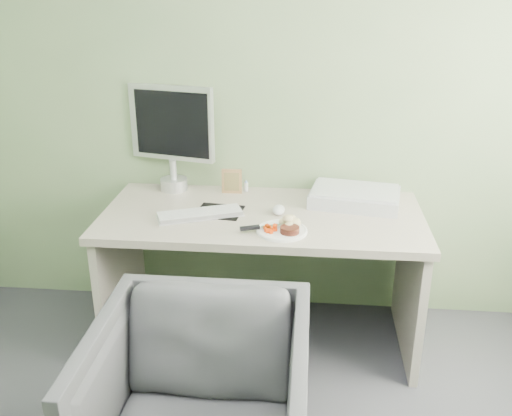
# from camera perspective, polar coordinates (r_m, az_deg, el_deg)

# --- Properties ---
(wall_back) EXTENTS (3.50, 0.00, 3.50)m
(wall_back) POSITION_cam_1_polar(r_m,az_deg,el_deg) (3.04, 1.30, 13.11)
(wall_back) COLOR gray
(wall_back) RESTS_ON floor
(desk) EXTENTS (1.60, 0.75, 0.73)m
(desk) POSITION_cam_1_polar(r_m,az_deg,el_deg) (2.92, 0.61, -3.83)
(desk) COLOR #BDB29E
(desk) RESTS_ON floor
(plate) EXTENTS (0.24, 0.24, 0.01)m
(plate) POSITION_cam_1_polar(r_m,az_deg,el_deg) (2.64, 2.60, -2.30)
(plate) COLOR white
(plate) RESTS_ON desk
(steak) EXTENTS (0.09, 0.09, 0.03)m
(steak) POSITION_cam_1_polar(r_m,az_deg,el_deg) (2.60, 3.39, -2.19)
(steak) COLOR black
(steak) RESTS_ON plate
(potato_pile) EXTENTS (0.10, 0.08, 0.05)m
(potato_pile) POSITION_cam_1_polar(r_m,az_deg,el_deg) (2.68, 3.53, -1.18)
(potato_pile) COLOR #A68C50
(potato_pile) RESTS_ON plate
(carrot_heap) EXTENTS (0.06, 0.06, 0.04)m
(carrot_heap) POSITION_cam_1_polar(r_m,az_deg,el_deg) (2.61, 1.30, -1.92)
(carrot_heap) COLOR #E13604
(carrot_heap) RESTS_ON plate
(steak_knife) EXTENTS (0.23, 0.11, 0.02)m
(steak_knife) POSITION_cam_1_polar(r_m,az_deg,el_deg) (2.63, 0.19, -1.93)
(steak_knife) COLOR silver
(steak_knife) RESTS_ON plate
(mousepad) EXTENTS (0.25, 0.22, 0.00)m
(mousepad) POSITION_cam_1_polar(r_m,az_deg,el_deg) (2.87, -3.69, -0.34)
(mousepad) COLOR black
(mousepad) RESTS_ON desk
(keyboard) EXTENTS (0.43, 0.27, 0.02)m
(keyboard) POSITION_cam_1_polar(r_m,az_deg,el_deg) (2.82, -5.62, -0.55)
(keyboard) COLOR white
(keyboard) RESTS_ON desk
(computer_mouse) EXTENTS (0.06, 0.11, 0.04)m
(computer_mouse) POSITION_cam_1_polar(r_m,az_deg,el_deg) (2.84, 2.29, -0.19)
(computer_mouse) COLOR white
(computer_mouse) RESTS_ON desk
(photo_frame) EXTENTS (0.11, 0.01, 0.14)m
(photo_frame) POSITION_cam_1_polar(r_m,az_deg,el_deg) (3.09, -2.43, 2.68)
(photo_frame) COLOR #A7704E
(photo_frame) RESTS_ON desk
(eyedrop_bottle) EXTENTS (0.02, 0.02, 0.07)m
(eyedrop_bottle) POSITION_cam_1_polar(r_m,az_deg,el_deg) (3.13, -0.99, 2.22)
(eyedrop_bottle) COLOR white
(eyedrop_bottle) RESTS_ON desk
(scanner) EXTENTS (0.49, 0.37, 0.07)m
(scanner) POSITION_cam_1_polar(r_m,az_deg,el_deg) (2.99, 9.84, 1.04)
(scanner) COLOR silver
(scanner) RESTS_ON desk
(monitor) EXTENTS (0.47, 0.17, 0.57)m
(monitor) POSITION_cam_1_polar(r_m,az_deg,el_deg) (3.12, -8.41, 7.53)
(monitor) COLOR silver
(monitor) RESTS_ON desk
(desk_chair) EXTENTS (0.77, 0.79, 0.72)m
(desk_chair) POSITION_cam_1_polar(r_m,az_deg,el_deg) (2.22, -5.61, -19.48)
(desk_chair) COLOR #38393D
(desk_chair) RESTS_ON floor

